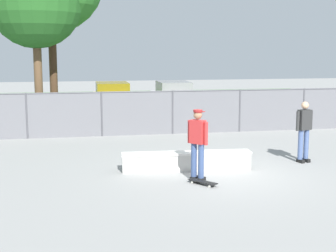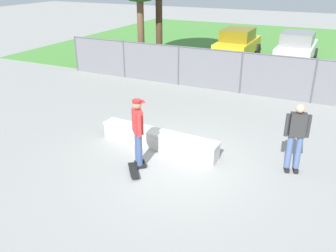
{
  "view_description": "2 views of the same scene",
  "coord_description": "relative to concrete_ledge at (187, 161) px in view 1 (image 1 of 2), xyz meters",
  "views": [
    {
      "loc": [
        -3.86,
        -12.43,
        3.35
      ],
      "look_at": [
        -1.34,
        0.52,
        1.27
      ],
      "focal_mm": 52.48,
      "sensor_mm": 36.0,
      "label": 1
    },
    {
      "loc": [
        3.39,
        -7.64,
        4.74
      ],
      "look_at": [
        -0.21,
        -0.06,
        1.05
      ],
      "focal_mm": 38.2,
      "sensor_mm": 36.0,
      "label": 2
    }
  ],
  "objects": [
    {
      "name": "bystander",
      "position": [
        3.64,
        0.3,
        0.75
      ],
      "size": [
        0.58,
        0.36,
        1.82
      ],
      "color": "black",
      "rests_on": "ground"
    },
    {
      "name": "car_yellow",
      "position": [
        -1.07,
        12.28,
        0.58
      ],
      "size": [
        2.04,
        4.21,
        1.66
      ],
      "color": "gold",
      "rests_on": "ground"
    },
    {
      "name": "chainlink_fence",
      "position": [
        0.81,
        5.9,
        0.68
      ],
      "size": [
        16.84,
        0.07,
        1.73
      ],
      "color": "#4C4C51",
      "rests_on": "ground"
    },
    {
      "name": "skateboard",
      "position": [
        0.06,
        -1.53,
        -0.19
      ],
      "size": [
        0.65,
        0.76,
        0.09
      ],
      "color": "black",
      "rests_on": "ground"
    },
    {
      "name": "skateboarder",
      "position": [
        0.01,
        -1.16,
        0.77
      ],
      "size": [
        0.44,
        0.48,
        1.84
      ],
      "color": "black",
      "rests_on": "ground"
    },
    {
      "name": "concrete_ledge",
      "position": [
        0.0,
        0.0,
        0.0
      ],
      "size": [
        3.64,
        0.72,
        0.52
      ],
      "color": "#B7B5AD",
      "rests_on": "ground"
    },
    {
      "name": "ground_plane",
      "position": [
        0.81,
        -0.57,
        -0.26
      ],
      "size": [
        80.0,
        80.0,
        0.0
      ],
      "primitive_type": "plane",
      "color": "gray"
    },
    {
      "name": "car_white",
      "position": [
        2.17,
        12.42,
        0.58
      ],
      "size": [
        2.04,
        4.21,
        1.66
      ],
      "color": "silver",
      "rests_on": "ground"
    },
    {
      "name": "tree_near_left",
      "position": [
        -4.37,
        6.84,
        4.87
      ],
      "size": [
        3.6,
        3.6,
        6.96
      ],
      "color": "brown",
      "rests_on": "ground"
    },
    {
      "name": "grass_strip",
      "position": [
        0.81,
        16.2,
        -0.25
      ],
      "size": [
        28.77,
        20.0,
        0.02
      ],
      "primitive_type": "cube",
      "color": "#478438",
      "rests_on": "ground"
    }
  ]
}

